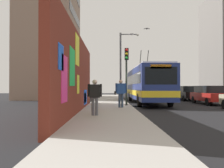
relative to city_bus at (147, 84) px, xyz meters
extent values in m
plane|color=black|center=(-3.99, 1.80, -1.78)|extent=(80.00, 80.00, 0.00)
cube|color=#ADA8A0|center=(-3.99, 3.40, -1.70)|extent=(48.00, 3.20, 0.15)
cube|color=maroon|center=(-8.24, 5.15, 0.37)|extent=(13.49, 0.30, 4.29)
cube|color=#F2338C|center=(-12.91, 4.99, -0.02)|extent=(1.10, 0.02, 1.66)
cube|color=blue|center=(-5.38, 4.99, -0.98)|extent=(1.76, 0.02, 0.98)
cube|color=yellow|center=(-9.17, 4.99, -0.17)|extent=(0.82, 0.02, 0.95)
cube|color=green|center=(-11.11, 4.99, 0.55)|extent=(1.39, 0.02, 1.63)
cube|color=#33D8E5|center=(-5.58, 4.99, -1.03)|extent=(1.25, 0.02, 0.64)
cube|color=blue|center=(-13.54, 4.99, 0.66)|extent=(0.82, 0.02, 0.85)
cube|color=yellow|center=(-9.49, 4.99, 1.52)|extent=(1.36, 0.02, 1.52)
cube|color=gray|center=(9.79, 11.00, 6.35)|extent=(10.79, 6.31, 16.25)
cube|color=black|center=(9.79, 7.82, 2.62)|extent=(9.17, 0.04, 1.10)
cube|color=black|center=(9.79, 7.82, 5.82)|extent=(9.17, 0.04, 1.10)
cube|color=black|center=(9.79, 7.82, 9.02)|extent=(9.17, 0.04, 1.10)
cube|color=navy|center=(0.01, 0.00, -0.02)|extent=(11.66, 2.53, 2.62)
cube|color=silver|center=(0.01, 0.00, 1.35)|extent=(11.20, 2.33, 0.12)
cube|color=yellow|center=(0.01, 0.00, -0.78)|extent=(11.68, 2.55, 0.44)
cube|color=black|center=(-5.81, 0.00, 0.44)|extent=(0.04, 2.15, 1.18)
cube|color=black|center=(0.01, 0.00, 0.38)|extent=(10.73, 2.56, 0.84)
cube|color=orange|center=(-5.80, 0.00, 1.04)|extent=(0.06, 1.39, 0.28)
cylinder|color=black|center=(1.76, -0.35, 2.19)|extent=(1.43, 0.06, 2.00)
cylinder|color=black|center=(1.76, 0.35, 2.19)|extent=(1.43, 0.06, 2.00)
cylinder|color=black|center=(-3.73, -1.14, -1.28)|extent=(1.00, 0.28, 1.00)
cylinder|color=black|center=(-3.73, 1.14, -1.28)|extent=(1.00, 0.28, 1.00)
cylinder|color=black|center=(3.74, -1.14, -1.28)|extent=(1.00, 0.28, 1.00)
cylinder|color=black|center=(3.74, 1.14, -1.28)|extent=(1.00, 0.28, 1.00)
cube|color=#B21E19|center=(-1.15, -5.20, -1.13)|extent=(4.59, 1.78, 0.66)
cube|color=black|center=(-1.05, -5.20, -0.50)|extent=(2.75, 1.60, 0.60)
cylinder|color=black|center=(-2.66, -4.41, -1.46)|extent=(0.64, 0.22, 0.64)
cylinder|color=black|center=(0.37, -5.99, -1.46)|extent=(0.64, 0.22, 0.64)
cylinder|color=black|center=(0.37, -4.41, -1.46)|extent=(0.64, 0.22, 0.64)
cube|color=black|center=(4.67, -5.20, -1.13)|extent=(4.77, 1.84, 0.66)
cube|color=black|center=(4.77, -5.20, -0.50)|extent=(2.86, 1.65, 0.60)
cylinder|color=black|center=(3.10, -6.02, -1.46)|extent=(0.64, 0.22, 0.64)
cylinder|color=black|center=(3.10, -4.38, -1.46)|extent=(0.64, 0.22, 0.64)
cylinder|color=black|center=(6.25, -6.02, -1.46)|extent=(0.64, 0.22, 0.64)
cylinder|color=black|center=(6.25, -4.38, -1.46)|extent=(0.64, 0.22, 0.64)
cube|color=#38383D|center=(10.18, -5.20, -1.13)|extent=(4.68, 1.74, 0.66)
cube|color=black|center=(10.28, -5.20, -0.50)|extent=(2.81, 1.57, 0.60)
cylinder|color=black|center=(8.64, -5.97, -1.46)|extent=(0.64, 0.22, 0.64)
cylinder|color=black|center=(8.64, -4.43, -1.46)|extent=(0.64, 0.22, 0.64)
cylinder|color=black|center=(11.73, -5.97, -1.46)|extent=(0.64, 0.22, 0.64)
cylinder|color=black|center=(11.73, -4.43, -1.46)|extent=(0.64, 0.22, 0.64)
cylinder|color=#595960|center=(-10.21, 4.00, -1.21)|extent=(0.14, 0.14, 0.83)
cylinder|color=#595960|center=(-10.21, 4.17, -1.21)|extent=(0.14, 0.14, 0.83)
cube|color=black|center=(-10.21, 4.08, -0.49)|extent=(0.22, 0.48, 0.62)
cylinder|color=black|center=(-10.21, 3.79, -0.46)|extent=(0.09, 0.09, 0.59)
cylinder|color=black|center=(-10.21, 4.37, -0.46)|extent=(0.09, 0.09, 0.59)
sphere|color=beige|center=(-10.21, 4.08, -0.07)|extent=(0.22, 0.22, 0.22)
cylinder|color=#2D3F59|center=(-5.90, 2.55, -1.18)|extent=(0.14, 0.14, 0.89)
cylinder|color=#2D3F59|center=(-5.90, 2.73, -1.18)|extent=(0.14, 0.14, 0.89)
cube|color=#264C99|center=(-5.90, 2.64, -0.41)|extent=(0.22, 0.52, 0.67)
cylinder|color=#264C99|center=(-5.90, 2.33, -0.37)|extent=(0.09, 0.09, 0.63)
cylinder|color=#264C99|center=(-5.90, 2.95, -0.37)|extent=(0.09, 0.09, 0.63)
sphere|color=tan|center=(-5.90, 2.64, 0.05)|extent=(0.24, 0.24, 0.24)
cube|color=black|center=(-5.90, 3.02, -0.69)|extent=(0.14, 0.10, 0.24)
cylinder|color=#2D382D|center=(-4.19, 2.15, 0.44)|extent=(0.14, 0.14, 4.13)
cube|color=black|center=(-4.41, 2.15, 2.05)|extent=(0.20, 0.28, 0.84)
sphere|color=red|center=(-4.52, 2.15, 2.33)|extent=(0.18, 0.18, 0.18)
sphere|color=yellow|center=(-4.52, 2.15, 2.05)|extent=(0.18, 0.18, 0.18)
sphere|color=green|center=(-4.52, 2.15, 1.77)|extent=(0.18, 0.18, 0.18)
cylinder|color=#4C4C51|center=(2.17, 2.25, 1.73)|extent=(0.18, 0.18, 6.71)
cylinder|color=#4C4C51|center=(2.17, 1.40, 4.94)|extent=(0.10, 1.70, 0.10)
ellipsoid|color=silver|center=(2.17, 0.55, 4.89)|extent=(0.44, 0.28, 0.20)
ellipsoid|color=slate|center=(0.95, -0.16, 5.20)|extent=(0.32, 0.14, 0.12)
cube|color=slate|center=(0.95, -0.30, 5.23)|extent=(0.20, 0.27, 0.10)
cube|color=slate|center=(0.95, -0.02, 5.23)|extent=(0.20, 0.27, 0.10)
ellipsoid|color=gray|center=(-0.73, 1.43, 4.28)|extent=(0.32, 0.14, 0.12)
cube|color=gray|center=(-0.73, 1.29, 4.31)|extent=(0.20, 0.27, 0.13)
cube|color=gray|center=(-0.73, 1.57, 4.31)|extent=(0.20, 0.27, 0.13)
cylinder|color=black|center=(-3.30, 1.20, -1.77)|extent=(1.41, 1.41, 0.00)
camera|label=1|loc=(-21.26, 3.44, -0.31)|focal=38.00mm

